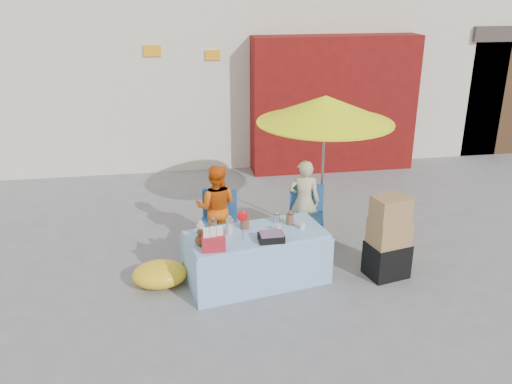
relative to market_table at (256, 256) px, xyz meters
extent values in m
plane|color=slate|center=(0.01, -0.09, -0.34)|extent=(80.00, 80.00, 0.00)
cube|color=silver|center=(0.01, 6.91, 1.91)|extent=(12.00, 5.00, 4.50)
cube|color=maroon|center=(2.21, 4.11, 0.96)|extent=(3.20, 0.60, 2.60)
cube|color=#4C331E|center=(6.51, 5.91, 0.86)|extent=(2.60, 3.00, 2.40)
cube|color=#3F3833|center=(6.51, 5.91, 2.21)|extent=(2.80, 3.20, 0.30)
cube|color=#FF9F15|center=(-1.19, 4.39, 2.01)|extent=(0.32, 0.04, 0.20)
cube|color=#FF9F15|center=(-0.09, 4.39, 1.91)|extent=(0.28, 0.04, 0.18)
cube|color=#99C6F5|center=(0.01, 0.00, -0.01)|extent=(1.80, 1.06, 0.66)
cube|color=#99C6F5|center=(0.08, -0.38, -0.03)|extent=(1.70, 0.36, 0.62)
cube|color=#99C6F5|center=(-0.07, 0.39, -0.03)|extent=(1.70, 0.36, 0.62)
cylinder|color=silver|center=(-0.67, 0.01, 0.40)|extent=(0.11, 0.11, 0.16)
cylinder|color=brown|center=(-0.51, 0.13, 0.39)|extent=(0.12, 0.12, 0.14)
cylinder|color=silver|center=(-0.32, 0.03, 0.42)|extent=(0.10, 0.10, 0.19)
cylinder|color=brown|center=(-0.11, 0.16, 0.39)|extent=(0.14, 0.14, 0.12)
cylinder|color=#B2B2B7|center=(0.32, 0.26, 0.38)|extent=(0.09, 0.09, 0.11)
cylinder|color=brown|center=(0.47, 0.18, 0.39)|extent=(0.11, 0.11, 0.13)
cylinder|color=silver|center=(0.28, 0.01, 0.36)|extent=(0.08, 0.08, 0.08)
cylinder|color=silver|center=(0.59, 0.03, 0.36)|extent=(0.08, 0.08, 0.08)
sphere|color=brown|center=(-0.69, -0.22, 0.39)|extent=(0.13, 0.13, 0.13)
ellipsoid|color=red|center=(-0.19, -0.17, 0.64)|extent=(0.14, 0.07, 0.13)
cube|color=#B41B27|center=(-0.55, -0.38, 0.41)|extent=(0.28, 0.17, 0.18)
cube|color=black|center=(0.14, -0.24, 0.36)|extent=(0.34, 0.27, 0.08)
cube|color=#215497|center=(-0.39, 0.86, -0.12)|extent=(0.58, 0.57, 0.45)
cube|color=#215497|center=(-0.34, 1.07, 0.31)|extent=(0.47, 0.16, 0.40)
cube|color=#215497|center=(0.86, 0.86, -0.12)|extent=(0.58, 0.57, 0.45)
cube|color=#215497|center=(0.91, 1.07, 0.31)|extent=(0.47, 0.16, 0.40)
imported|color=#E85A0C|center=(-0.39, 1.01, 0.27)|extent=(0.69, 0.60, 1.22)
imported|color=beige|center=(0.86, 1.01, 0.27)|extent=(0.51, 0.40, 1.23)
cylinder|color=gray|center=(1.16, 1.16, 0.66)|extent=(0.04, 0.04, 2.00)
cone|color=#F5FF0D|center=(1.16, 1.16, 1.56)|extent=(1.90, 1.90, 0.38)
cylinder|color=#F5FF0D|center=(1.16, 1.16, 1.38)|extent=(1.90, 1.90, 0.02)
cube|color=black|center=(1.67, -0.13, -0.12)|extent=(0.57, 0.50, 0.45)
cube|color=#A26E49|center=(1.67, -0.13, 0.27)|extent=(0.53, 0.45, 0.34)
cube|color=#A26E49|center=(1.65, -0.15, 0.60)|extent=(0.49, 0.41, 0.30)
ellipsoid|color=yellow|center=(-1.19, 0.08, -0.19)|extent=(0.81, 0.72, 0.31)
camera|label=1|loc=(-0.97, -5.90, 3.20)|focal=38.00mm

